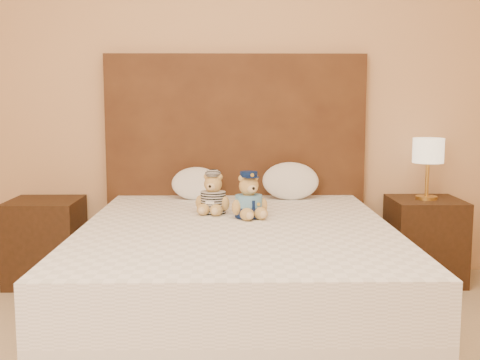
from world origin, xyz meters
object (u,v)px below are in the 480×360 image
nightstand_right (425,240)px  pillow_right (291,179)px  lamp (428,154)px  pillow_left (196,182)px  teddy_police (249,195)px  nightstand_left (46,241)px  bed (237,276)px  teddy_prisoner (213,193)px

nightstand_right → pillow_right: pillow_right is taller
lamp → pillow_left: bearing=178.9°
nightstand_right → pillow_right: bearing=178.1°
nightstand_right → teddy_police: size_ratio=2.17×
lamp → pillow_right: size_ratio=1.08×
nightstand_left → teddy_police: 1.51m
nightstand_left → pillow_right: bearing=1.1°
bed → lamp: size_ratio=5.00×
teddy_prisoner → pillow_right: 0.71m
bed → nightstand_left: size_ratio=3.64×
bed → teddy_prisoner: bearing=112.6°
nightstand_left → nightstand_right: (2.50, 0.00, 0.00)m
nightstand_right → pillow_left: size_ratio=1.71×
lamp → pillow_left: lamp is taller
teddy_police → teddy_prisoner: (-0.20, 0.13, -0.01)m
bed → pillow_right: pillow_right is taller
lamp → pillow_right: 0.91m
bed → pillow_right: bearing=66.6°
nightstand_right → teddy_prisoner: teddy_prisoner is taller
nightstand_left → lamp: bearing=0.0°
pillow_left → pillow_right: bearing=0.0°
bed → pillow_right: 0.99m
bed → teddy_prisoner: 0.52m
nightstand_left → teddy_police: size_ratio=2.17×
nightstand_right → pillow_left: 1.56m
teddy_police → pillow_left: (-0.33, 0.64, -0.01)m
lamp → teddy_police: bearing=-152.7°
nightstand_left → nightstand_right: bearing=0.0°
bed → pillow_left: 0.95m
teddy_police → pillow_left: teddy_police is taller
teddy_prisoner → pillow_right: size_ratio=0.64×
bed → teddy_police: bearing=70.5°
teddy_police → bed: bearing=-131.0°
nightstand_left → pillow_right: pillow_right is taller
nightstand_left → pillow_left: 1.06m
teddy_police → pillow_left: bearing=95.4°
nightstand_left → pillow_left: size_ratio=1.71×
nightstand_left → nightstand_right: same height
pillow_right → nightstand_left: bearing=-178.9°
nightstand_left → teddy_prisoner: bearing=-23.3°
pillow_left → nightstand_right: bearing=-1.1°
lamp → teddy_prisoner: size_ratio=1.70×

